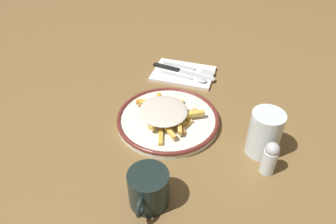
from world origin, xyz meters
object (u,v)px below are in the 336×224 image
object	(u,v)px
napkin	(183,74)
salt_shaker	(270,158)
water_glass	(265,133)
coffee_mug	(148,189)
knife	(178,70)
fork	(189,68)
spoon	(192,78)
fries_heap	(166,113)
plate	(168,119)

from	to	relation	value
napkin	salt_shaker	distance (m)	0.44
water_glass	coffee_mug	world-z (taller)	water_glass
water_glass	coffee_mug	xyz separation A→B (m)	(0.21, -0.21, -0.02)
knife	coffee_mug	xyz separation A→B (m)	(0.49, 0.06, 0.03)
fork	spoon	distance (m)	0.06
coffee_mug	salt_shaker	world-z (taller)	salt_shaker
fries_heap	knife	size ratio (longest dim) A/B	0.92
plate	fork	bearing A→B (deg)	-179.52
plate	fries_heap	bearing A→B (deg)	-41.15
knife	coffee_mug	size ratio (longest dim) A/B	1.91
fork	spoon	xyz separation A→B (m)	(0.06, 0.02, 0.00)
knife	salt_shaker	size ratio (longest dim) A/B	2.44
salt_shaker	spoon	bearing A→B (deg)	-141.90
knife	water_glass	xyz separation A→B (m)	(0.28, 0.28, 0.04)
spoon	water_glass	world-z (taller)	water_glass
plate	water_glass	xyz separation A→B (m)	(0.04, 0.24, 0.05)
salt_shaker	napkin	bearing A→B (deg)	-141.01
fries_heap	spoon	distance (m)	0.21
napkin	fork	distance (m)	0.03
knife	spoon	distance (m)	0.06
fork	knife	bearing A→B (deg)	-52.90
fries_heap	knife	xyz separation A→B (m)	(-0.25, -0.03, -0.02)
spoon	water_glass	bearing A→B (deg)	42.35
water_glass	coffee_mug	distance (m)	0.30
napkin	coffee_mug	xyz separation A→B (m)	(0.49, 0.04, 0.04)
napkin	salt_shaker	bearing A→B (deg)	38.99
napkin	water_glass	world-z (taller)	water_glass
plate	spoon	distance (m)	0.21
plate	water_glass	world-z (taller)	water_glass
napkin	fork	bearing A→B (deg)	155.28
knife	spoon	bearing A→B (deg)	55.89
fries_heap	coffee_mug	bearing A→B (deg)	7.69
salt_shaker	plate	bearing A→B (deg)	-111.34
salt_shaker	fork	bearing A→B (deg)	-144.31
spoon	fork	bearing A→B (deg)	-159.26
fork	coffee_mug	bearing A→B (deg)	3.42
fork	spoon	world-z (taller)	spoon
spoon	water_glass	xyz separation A→B (m)	(0.24, 0.22, 0.04)
napkin	spoon	world-z (taller)	spoon
salt_shaker	knife	bearing A→B (deg)	-139.40
plate	fork	distance (m)	0.26
plate	knife	world-z (taller)	plate
napkin	knife	size ratio (longest dim) A/B	0.91
plate	spoon	xyz separation A→B (m)	(-0.20, 0.02, 0.00)
plate	salt_shaker	world-z (taller)	salt_shaker
plate	coffee_mug	size ratio (longest dim) A/B	2.47
water_glass	salt_shaker	world-z (taller)	water_glass
coffee_mug	napkin	bearing A→B (deg)	-174.99
plate	coffee_mug	xyz separation A→B (m)	(0.25, 0.03, 0.03)
spoon	knife	bearing A→B (deg)	-124.11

